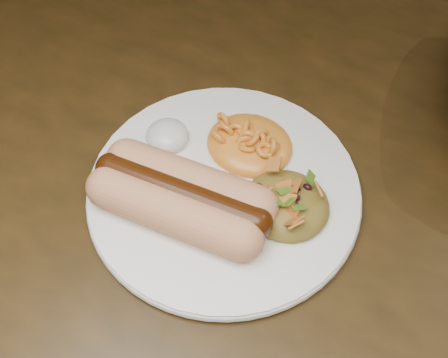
% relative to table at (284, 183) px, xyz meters
% --- Properties ---
extents(floor, '(4.00, 4.00, 0.00)m').
position_rel_table_xyz_m(floor, '(0.00, 0.00, -0.66)').
color(floor, '#562B17').
rests_on(floor, ground).
extents(table, '(1.60, 0.90, 0.75)m').
position_rel_table_xyz_m(table, '(0.00, 0.00, 0.00)').
color(table, '#3D270E').
rests_on(table, floor).
extents(plate, '(0.27, 0.27, 0.01)m').
position_rel_table_xyz_m(plate, '(-0.03, -0.10, 0.10)').
color(plate, white).
rests_on(plate, table).
extents(hotdog, '(0.15, 0.08, 0.04)m').
position_rel_table_xyz_m(hotdog, '(-0.05, -0.14, 0.13)').
color(hotdog, tan).
rests_on(hotdog, plate).
extents(mac_and_cheese, '(0.10, 0.10, 0.03)m').
position_rel_table_xyz_m(mac_and_cheese, '(-0.03, -0.05, 0.12)').
color(mac_and_cheese, orange).
rests_on(mac_and_cheese, plate).
extents(sour_cream, '(0.05, 0.05, 0.03)m').
position_rel_table_xyz_m(sour_cream, '(-0.11, -0.08, 0.12)').
color(sour_cream, silver).
rests_on(sour_cream, plate).
extents(taco_salad, '(0.08, 0.08, 0.04)m').
position_rel_table_xyz_m(taco_salad, '(0.04, -0.10, 0.12)').
color(taco_salad, '#B25B26').
rests_on(taco_salad, plate).
extents(fork, '(0.08, 0.16, 0.00)m').
position_rel_table_xyz_m(fork, '(-0.09, -0.06, 0.09)').
color(fork, white).
rests_on(fork, table).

